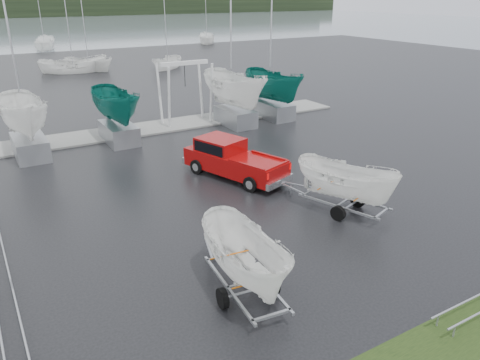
# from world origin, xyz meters

# --- Properties ---
(ground_plane) EXTENTS (120.00, 120.00, 0.00)m
(ground_plane) POSITION_xyz_m (0.00, 0.00, 0.00)
(ground_plane) COLOR black
(ground_plane) RESTS_ON ground
(lake) EXTENTS (300.00, 300.00, 0.00)m
(lake) POSITION_xyz_m (0.00, 100.00, -0.01)
(lake) COLOR slate
(lake) RESTS_ON ground
(dock) EXTENTS (30.00, 3.00, 0.12)m
(dock) POSITION_xyz_m (0.00, 13.00, 0.05)
(dock) COLOR gray
(dock) RESTS_ON ground
(pickup_truck) EXTENTS (3.40, 5.63, 1.77)m
(pickup_truck) POSITION_xyz_m (1.48, 3.09, 0.92)
(pickup_truck) COLOR #870707
(pickup_truck) RESTS_ON ground
(trailer_hitched) EXTENTS (2.26, 3.79, 4.90)m
(trailer_hitched) POSITION_xyz_m (3.41, -2.73, 2.66)
(trailer_hitched) COLOR #97999F
(trailer_hitched) RESTS_ON ground
(trailer_parked) EXTENTS (1.86, 3.70, 4.93)m
(trailer_parked) POSITION_xyz_m (-2.92, -5.53, 2.67)
(trailer_parked) COLOR #97999F
(trailer_parked) RESTS_ON ground
(boat_hoist) EXTENTS (3.30, 2.18, 4.12)m
(boat_hoist) POSITION_xyz_m (3.69, 13.00, 2.67)
(boat_hoist) COLOR silver
(boat_hoist) RESTS_ON ground
(keelboat_0) EXTENTS (2.26, 3.20, 10.42)m
(keelboat_0) POSITION_xyz_m (-6.39, 11.00, 3.56)
(keelboat_0) COLOR #97999F
(keelboat_0) RESTS_ON ground
(keelboat_1) EXTENTS (2.10, 3.20, 6.70)m
(keelboat_1) POSITION_xyz_m (-1.48, 11.20, 3.29)
(keelboat_1) COLOR #97999F
(keelboat_1) RESTS_ON ground
(keelboat_2) EXTENTS (2.49, 3.20, 10.66)m
(keelboat_2) POSITION_xyz_m (6.32, 11.00, 3.95)
(keelboat_2) COLOR #97999F
(keelboat_2) RESTS_ON ground
(keelboat_3) EXTENTS (2.26, 3.20, 10.42)m
(keelboat_3) POSITION_xyz_m (9.58, 11.30, 3.56)
(keelboat_3) COLOR #97999F
(keelboat_3) RESTS_ON ground
(mast_rack_1) EXTENTS (0.56, 6.50, 0.06)m
(mast_rack_1) POSITION_xyz_m (-9.00, -5.00, 0.35)
(mast_rack_1) COLOR #97999F
(mast_rack_1) RESTS_ON ground
(moored_boat_1) EXTENTS (3.44, 3.39, 11.63)m
(moored_boat_1) POSITION_xyz_m (1.95, 38.92, 0.00)
(moored_boat_1) COLOR white
(moored_boat_1) RESTS_ON ground
(moored_boat_2) EXTENTS (3.17, 3.17, 10.94)m
(moored_boat_2) POSITION_xyz_m (11.92, 36.21, 0.01)
(moored_boat_2) COLOR white
(moored_boat_2) RESTS_ON ground
(moored_boat_3) EXTENTS (3.43, 3.46, 11.41)m
(moored_boat_3) POSITION_xyz_m (28.64, 59.35, 0.00)
(moored_boat_3) COLOR white
(moored_boat_3) RESTS_ON ground
(moored_boat_5) EXTENTS (3.54, 3.59, 11.81)m
(moored_boat_5) POSITION_xyz_m (3.18, 64.25, 0.00)
(moored_boat_5) COLOR white
(moored_boat_5) RESTS_ON ground
(moored_boat_6) EXTENTS (3.45, 3.46, 11.25)m
(moored_boat_6) POSITION_xyz_m (3.75, 39.43, 0.01)
(moored_boat_6) COLOR white
(moored_boat_6) RESTS_ON ground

